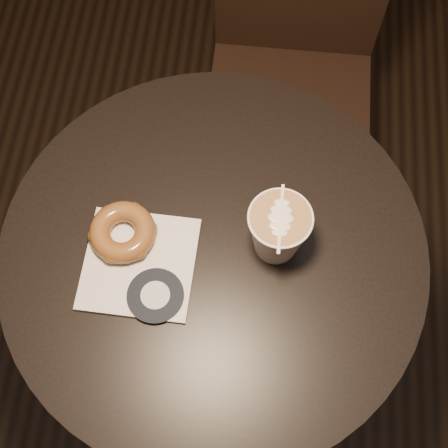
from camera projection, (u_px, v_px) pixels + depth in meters
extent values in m
plane|color=black|center=(217.00, 348.00, 1.70)|extent=(4.50, 4.50, 0.00)
cylinder|color=black|center=(213.00, 252.00, 1.02)|extent=(0.70, 0.70, 0.03)
cylinder|color=black|center=(216.00, 311.00, 1.36)|extent=(0.07, 0.07, 0.70)
cylinder|color=black|center=(217.00, 347.00, 1.69)|extent=(0.44, 0.44, 0.02)
cube|color=black|center=(288.00, 106.00, 1.50)|extent=(0.39, 0.39, 0.04)
cylinder|color=black|center=(215.00, 200.00, 1.64)|extent=(0.03, 0.03, 0.43)
cylinder|color=black|center=(339.00, 211.00, 1.62)|extent=(0.03, 0.03, 0.43)
cylinder|color=black|center=(227.00, 96.00, 1.77)|extent=(0.03, 0.03, 0.43)
cylinder|color=black|center=(342.00, 106.00, 1.75)|extent=(0.03, 0.03, 0.43)
cube|color=silver|center=(139.00, 264.00, 1.00)|extent=(0.18, 0.18, 0.01)
torus|color=brown|center=(123.00, 232.00, 0.99)|extent=(0.11, 0.11, 0.03)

